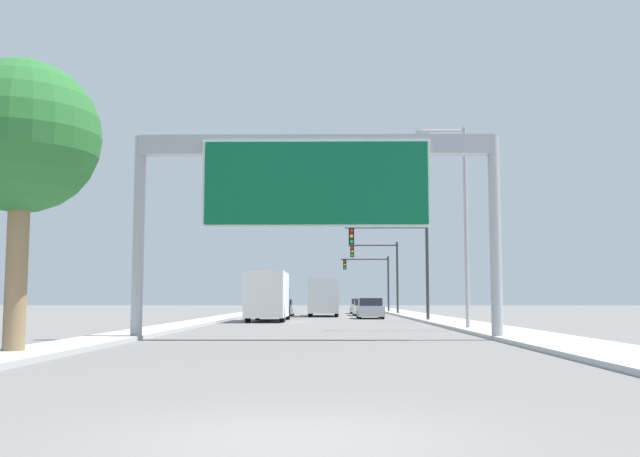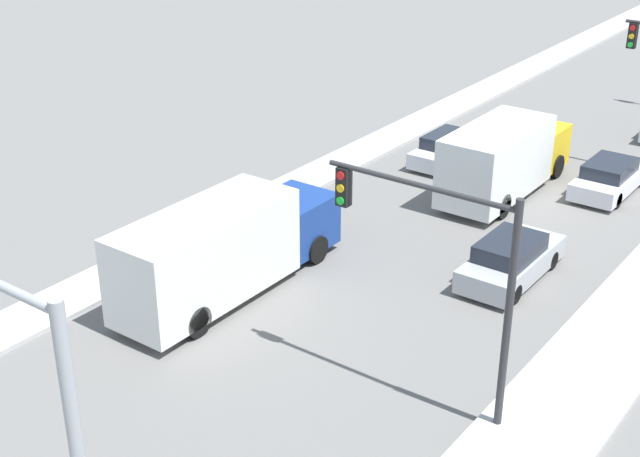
{
  "view_description": "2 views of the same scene",
  "coord_description": "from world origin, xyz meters",
  "px_view_note": "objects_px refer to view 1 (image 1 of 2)",
  "views": [
    {
      "loc": [
        0.45,
        -7.61,
        1.47
      ],
      "look_at": [
        0.0,
        28.73,
        5.05
      ],
      "focal_mm": 40.0,
      "sensor_mm": 36.0,
      "label": 1
    },
    {
      "loc": [
        14.04,
        20.48,
        14.23
      ],
      "look_at": [
        0.34,
        39.09,
        3.41
      ],
      "focal_mm": 50.0,
      "sensor_mm": 36.0,
      "label": 2
    }
  ],
  "objects_px": {
    "car_far_right": "(370,309)",
    "truck_box_secondary": "(323,298)",
    "truck_box_primary": "(269,296)",
    "street_lamp_right": "(460,212)",
    "car_far_left": "(360,307)",
    "traffic_light_far_intersection": "(372,274)",
    "traffic_light_near_intersection": "(400,254)",
    "sign_gantry": "(316,178)",
    "car_near_center": "(364,308)",
    "car_mid_left": "(283,308)",
    "palm_tree_foreground": "(22,139)",
    "traffic_light_mid_block": "(382,266)"
  },
  "relations": [
    {
      "from": "car_far_right",
      "to": "truck_box_secondary",
      "type": "bearing_deg",
      "value": 118.11
    },
    {
      "from": "truck_box_primary",
      "to": "street_lamp_right",
      "type": "height_order",
      "value": "street_lamp_right"
    },
    {
      "from": "car_far_left",
      "to": "traffic_light_far_intersection",
      "type": "height_order",
      "value": "traffic_light_far_intersection"
    },
    {
      "from": "traffic_light_near_intersection",
      "to": "car_far_left",
      "type": "bearing_deg",
      "value": 93.45
    },
    {
      "from": "sign_gantry",
      "to": "car_near_center",
      "type": "bearing_deg",
      "value": 84.6
    },
    {
      "from": "car_mid_left",
      "to": "car_far_right",
      "type": "xyz_separation_m",
      "value": [
        7.0,
        -8.48,
        0.05
      ]
    },
    {
      "from": "palm_tree_foreground",
      "to": "street_lamp_right",
      "type": "bearing_deg",
      "value": 46.36
    },
    {
      "from": "car_far_right",
      "to": "car_far_left",
      "type": "distance_m",
      "value": 17.88
    },
    {
      "from": "truck_box_primary",
      "to": "street_lamp_right",
      "type": "bearing_deg",
      "value": -53.57
    },
    {
      "from": "car_far_left",
      "to": "street_lamp_right",
      "type": "distance_m",
      "value": 38.39
    },
    {
      "from": "truck_box_primary",
      "to": "truck_box_secondary",
      "type": "bearing_deg",
      "value": 74.88
    },
    {
      "from": "truck_box_primary",
      "to": "traffic_light_near_intersection",
      "type": "xyz_separation_m",
      "value": [
        8.53,
        -1.15,
        2.72
      ]
    },
    {
      "from": "car_far_right",
      "to": "truck_box_secondary",
      "type": "xyz_separation_m",
      "value": [
        -3.5,
        6.55,
        0.85
      ]
    },
    {
      "from": "street_lamp_right",
      "to": "palm_tree_foreground",
      "type": "bearing_deg",
      "value": -133.64
    },
    {
      "from": "car_mid_left",
      "to": "car_far_left",
      "type": "distance_m",
      "value": 11.72
    },
    {
      "from": "truck_box_primary",
      "to": "traffic_light_far_intersection",
      "type": "height_order",
      "value": "traffic_light_far_intersection"
    },
    {
      "from": "car_mid_left",
      "to": "car_near_center",
      "type": "distance_m",
      "value": 7.05
    },
    {
      "from": "car_far_right",
      "to": "car_near_center",
      "type": "relative_size",
      "value": 1.02
    },
    {
      "from": "car_mid_left",
      "to": "car_near_center",
      "type": "relative_size",
      "value": 0.98
    },
    {
      "from": "sign_gantry",
      "to": "traffic_light_near_intersection",
      "type": "xyz_separation_m",
      "value": [
        5.03,
        20.14,
        -1.48
      ]
    },
    {
      "from": "car_mid_left",
      "to": "traffic_light_far_intersection",
      "type": "distance_m",
      "value": 16.74
    },
    {
      "from": "car_far_left",
      "to": "car_near_center",
      "type": "bearing_deg",
      "value": -90.0
    },
    {
      "from": "traffic_light_near_intersection",
      "to": "palm_tree_foreground",
      "type": "bearing_deg",
      "value": -114.73
    },
    {
      "from": "car_mid_left",
      "to": "traffic_light_near_intersection",
      "type": "xyz_separation_m",
      "value": [
        8.53,
        -16.03,
        3.67
      ]
    },
    {
      "from": "car_far_right",
      "to": "traffic_light_mid_block",
      "type": "height_order",
      "value": "traffic_light_mid_block"
    },
    {
      "from": "traffic_light_far_intersection",
      "to": "street_lamp_right",
      "type": "distance_m",
      "value": 42.58
    },
    {
      "from": "car_far_right",
      "to": "car_far_left",
      "type": "relative_size",
      "value": 1.04
    },
    {
      "from": "car_far_left",
      "to": "palm_tree_foreground",
      "type": "height_order",
      "value": "palm_tree_foreground"
    },
    {
      "from": "truck_box_primary",
      "to": "traffic_light_mid_block",
      "type": "relative_size",
      "value": 1.35
    },
    {
      "from": "car_near_center",
      "to": "traffic_light_far_intersection",
      "type": "relative_size",
      "value": 0.78
    },
    {
      "from": "traffic_light_near_intersection",
      "to": "traffic_light_far_intersection",
      "type": "distance_m",
      "value": 30.0
    },
    {
      "from": "car_far_left",
      "to": "street_lamp_right",
      "type": "xyz_separation_m",
      "value": [
        3.09,
        -37.96,
        4.83
      ]
    },
    {
      "from": "car_far_right",
      "to": "truck_box_primary",
      "type": "height_order",
      "value": "truck_box_primary"
    },
    {
      "from": "street_lamp_right",
      "to": "sign_gantry",
      "type": "bearing_deg",
      "value": -130.89
    },
    {
      "from": "car_near_center",
      "to": "truck_box_primary",
      "type": "relative_size",
      "value": 0.51
    },
    {
      "from": "sign_gantry",
      "to": "traffic_light_mid_block",
      "type": "height_order",
      "value": "sign_gantry"
    },
    {
      "from": "sign_gantry",
      "to": "traffic_light_near_intersection",
      "type": "bearing_deg",
      "value": 75.97
    },
    {
      "from": "traffic_light_near_intersection",
      "to": "traffic_light_far_intersection",
      "type": "relative_size",
      "value": 1.07
    },
    {
      "from": "sign_gantry",
      "to": "traffic_light_mid_block",
      "type": "relative_size",
      "value": 1.99
    },
    {
      "from": "palm_tree_foreground",
      "to": "street_lamp_right",
      "type": "distance_m",
      "value": 20.54
    },
    {
      "from": "truck_box_primary",
      "to": "traffic_light_near_intersection",
      "type": "bearing_deg",
      "value": -7.67
    },
    {
      "from": "traffic_light_mid_block",
      "to": "palm_tree_foreground",
      "type": "height_order",
      "value": "palm_tree_foreground"
    },
    {
      "from": "sign_gantry",
      "to": "car_near_center",
      "type": "relative_size",
      "value": 2.89
    },
    {
      "from": "car_near_center",
      "to": "street_lamp_right",
      "type": "distance_m",
      "value": 29.95
    },
    {
      "from": "traffic_light_near_intersection",
      "to": "palm_tree_foreground",
      "type": "distance_m",
      "value": 30.19
    },
    {
      "from": "car_mid_left",
      "to": "car_far_right",
      "type": "distance_m",
      "value": 10.99
    },
    {
      "from": "traffic_light_near_intersection",
      "to": "street_lamp_right",
      "type": "height_order",
      "value": "street_lamp_right"
    },
    {
      "from": "traffic_light_far_intersection",
      "to": "truck_box_primary",
      "type": "bearing_deg",
      "value": -106.54
    },
    {
      "from": "traffic_light_far_intersection",
      "to": "car_near_center",
      "type": "bearing_deg",
      "value": -96.82
    },
    {
      "from": "truck_box_primary",
      "to": "traffic_light_mid_block",
      "type": "xyz_separation_m",
      "value": [
        8.85,
        18.85,
        2.88
      ]
    }
  ]
}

